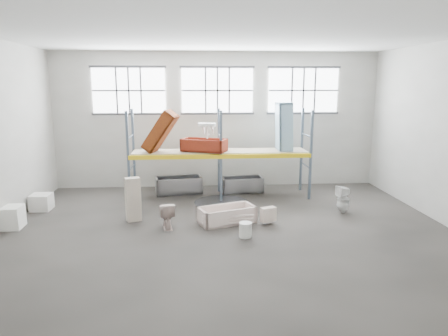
{
  "coord_description": "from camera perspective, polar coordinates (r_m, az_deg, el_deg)",
  "views": [
    {
      "loc": [
        -0.83,
        -10.21,
        3.8
      ],
      "look_at": [
        0.0,
        1.5,
        1.4
      ],
      "focal_mm": 32.66,
      "sensor_mm": 36.0,
      "label": 1
    }
  ],
  "objects": [
    {
      "name": "floor",
      "position": [
        10.95,
        0.56,
        -9.04
      ],
      "size": [
        12.0,
        10.0,
        0.1
      ],
      "primitive_type": "cube",
      "color": "#4B4540",
      "rests_on": "ground"
    },
    {
      "name": "ceiling",
      "position": [
        10.32,
        0.62,
        18.5
      ],
      "size": [
        12.0,
        10.0,
        0.1
      ],
      "primitive_type": "cube",
      "color": "silver",
      "rests_on": "ground"
    },
    {
      "name": "wall_back",
      "position": [
        15.34,
        -0.95,
        6.69
      ],
      "size": [
        12.0,
        0.1,
        5.0
      ],
      "primitive_type": "cube",
      "color": "#A09E94",
      "rests_on": "ground"
    },
    {
      "name": "wall_front",
      "position": [
        5.39,
        4.94,
        -2.47
      ],
      "size": [
        12.0,
        0.1,
        5.0
      ],
      "primitive_type": "cube",
      "color": "#9D9A91",
      "rests_on": "ground"
    },
    {
      "name": "window_left",
      "position": [
        15.34,
        -13.17,
        10.51
      ],
      "size": [
        2.6,
        0.04,
        1.6
      ],
      "primitive_type": "cube",
      "color": "white",
      "rests_on": "wall_back"
    },
    {
      "name": "window_mid",
      "position": [
        15.18,
        -0.94,
        10.8
      ],
      "size": [
        2.6,
        0.04,
        1.6
      ],
      "primitive_type": "cube",
      "color": "white",
      "rests_on": "wall_back"
    },
    {
      "name": "window_right",
      "position": [
        15.68,
        11.03,
        10.62
      ],
      "size": [
        2.6,
        0.04,
        1.6
      ],
      "primitive_type": "cube",
      "color": "white",
      "rests_on": "wall_back"
    },
    {
      "name": "rack_upright_la",
      "position": [
        13.49,
        -13.25,
        1.42
      ],
      "size": [
        0.08,
        0.08,
        3.0
      ],
      "primitive_type": "cube",
      "color": "slate",
      "rests_on": "floor"
    },
    {
      "name": "rack_upright_lb",
      "position": [
        14.66,
        -12.53,
        2.25
      ],
      "size": [
        0.08,
        0.08,
        3.0
      ],
      "primitive_type": "cube",
      "color": "slate",
      "rests_on": "floor"
    },
    {
      "name": "rack_upright_ma",
      "position": [
        13.34,
        -0.43,
        1.62
      ],
      "size": [
        0.08,
        0.08,
        3.0
      ],
      "primitive_type": "cube",
      "color": "slate",
      "rests_on": "floor"
    },
    {
      "name": "rack_upright_mb",
      "position": [
        14.52,
        -0.73,
        2.44
      ],
      "size": [
        0.08,
        0.08,
        3.0
      ],
      "primitive_type": "cube",
      "color": "slate",
      "rests_on": "floor"
    },
    {
      "name": "rack_upright_ra",
      "position": [
        13.85,
        12.06,
        1.74
      ],
      "size": [
        0.08,
        0.08,
        3.0
      ],
      "primitive_type": "cube",
      "color": "slate",
      "rests_on": "floor"
    },
    {
      "name": "rack_upright_rb",
      "position": [
        15.0,
        10.8,
        2.52
      ],
      "size": [
        0.08,
        0.08,
        3.0
      ],
      "primitive_type": "cube",
      "color": "slate",
      "rests_on": "floor"
    },
    {
      "name": "rack_beam_front",
      "position": [
        13.34,
        -0.43,
        1.62
      ],
      "size": [
        6.0,
        0.1,
        0.14
      ],
      "primitive_type": "cube",
      "color": "yellow",
      "rests_on": "floor"
    },
    {
      "name": "rack_beam_back",
      "position": [
        14.52,
        -0.73,
        2.44
      ],
      "size": [
        6.0,
        0.1,
        0.14
      ],
      "primitive_type": "cube",
      "color": "yellow",
      "rests_on": "floor"
    },
    {
      "name": "shelf_deck",
      "position": [
        13.92,
        -0.58,
        2.37
      ],
      "size": [
        5.9,
        1.1,
        0.03
      ],
      "primitive_type": "cube",
      "color": "gray",
      "rests_on": "floor"
    },
    {
      "name": "wet_patch",
      "position": [
        13.49,
        -0.36,
        -4.8
      ],
      "size": [
        1.8,
        1.8,
        0.0
      ],
      "primitive_type": "cylinder",
      "color": "black",
      "rests_on": "floor"
    },
    {
      "name": "bathtub_beige",
      "position": [
        11.49,
        0.41,
        -6.56
      ],
      "size": [
        1.71,
        1.22,
        0.46
      ],
      "primitive_type": null,
      "rotation": [
        0.0,
        0.0,
        0.35
      ],
      "color": "beige",
      "rests_on": "floor"
    },
    {
      "name": "cistern_spare",
      "position": [
        11.42,
        6.21,
        -6.48
      ],
      "size": [
        0.47,
        0.36,
        0.4
      ],
      "primitive_type": "cube",
      "rotation": [
        0.0,
        0.0,
        0.43
      ],
      "color": "beige",
      "rests_on": "bathtub_beige"
    },
    {
      "name": "sink_in_tub",
      "position": [
        11.64,
        3.37,
        -6.7
      ],
      "size": [
        0.61,
        0.61,
        0.16
      ],
      "primitive_type": "imported",
      "rotation": [
        0.0,
        0.0,
        0.34
      ],
      "color": "beige",
      "rests_on": "bathtub_beige"
    },
    {
      "name": "toilet_beige",
      "position": [
        11.16,
        -8.0,
        -6.51
      ],
      "size": [
        0.51,
        0.76,
        0.72
      ],
      "primitive_type": "imported",
      "rotation": [
        0.0,
        0.0,
        3.29
      ],
      "color": "beige",
      "rests_on": "floor"
    },
    {
      "name": "cistern_tall",
      "position": [
        11.82,
        -12.61,
        -4.31
      ],
      "size": [
        0.47,
        0.39,
        1.25
      ],
      "primitive_type": "cube",
      "rotation": [
        0.0,
        0.0,
        0.37
      ],
      "color": "beige",
      "rests_on": "floor"
    },
    {
      "name": "toilet_white",
      "position": [
        12.83,
        16.36,
        -4.22
      ],
      "size": [
        0.46,
        0.45,
        0.83
      ],
      "primitive_type": "imported",
      "rotation": [
        0.0,
        0.0,
        -1.34
      ],
      "color": "white",
      "rests_on": "floor"
    },
    {
      "name": "steel_tub_left",
      "position": [
        14.62,
        -6.37,
        -2.4
      ],
      "size": [
        1.71,
        1.02,
        0.59
      ],
      "primitive_type": null,
      "rotation": [
        0.0,
        0.0,
        0.18
      ],
      "color": "#94969B",
      "rests_on": "floor"
    },
    {
      "name": "steel_tub_right",
      "position": [
        14.74,
        2.54,
        -2.33
      ],
      "size": [
        1.52,
        0.82,
        0.53
      ],
      "primitive_type": null,
      "rotation": [
        0.0,
        0.0,
        0.1
      ],
      "color": "#9C9CA2",
      "rests_on": "floor"
    },
    {
      "name": "rust_tub_flat",
      "position": [
        13.71,
        -2.81,
        3.24
      ],
      "size": [
        1.63,
        1.21,
        0.42
      ],
      "primitive_type": null,
      "rotation": [
        0.0,
        0.0,
        -0.4
      ],
      "color": "maroon",
      "rests_on": "shelf_deck"
    },
    {
      "name": "rust_tub_tilted",
      "position": [
        13.64,
        -8.87,
        5.08
      ],
      "size": [
        1.32,
        0.96,
        1.44
      ],
      "primitive_type": null,
      "rotation": [
        0.0,
        -0.96,
        -0.25
      ],
      "color": "#7B370D",
      "rests_on": "shelf_deck"
    },
    {
      "name": "sink_on_shelf",
      "position": [
        13.53,
        -2.37,
        4.3
      ],
      "size": [
        0.7,
        0.61,
        0.53
      ],
      "primitive_type": "imported",
      "rotation": [
        0.0,
        0.0,
        -0.29
      ],
      "color": "white",
      "rests_on": "rust_tub_flat"
    },
    {
      "name": "blue_tub_upright",
      "position": [
        14.12,
        8.4,
        5.72
      ],
      "size": [
        0.53,
        0.78,
        1.68
      ],
      "primitive_type": null,
      "rotation": [
        0.0,
        1.54,
        -0.01
      ],
      "color": "#8BB5CE",
      "rests_on": "shelf_deck"
    },
    {
      "name": "bucket",
      "position": [
        10.48,
        3.01,
        -8.62
      ],
      "size": [
        0.38,
        0.38,
        0.38
      ],
      "primitive_type": "cylinder",
      "rotation": [
        0.0,
        0.0,
        0.19
      ],
      "color": "silver",
      "rests_on": "floor"
    },
    {
      "name": "carton_near",
      "position": [
        12.48,
        -27.93,
        -6.12
      ],
      "size": [
        0.73,
        0.63,
        0.6
      ],
      "primitive_type": "cube",
      "rotation": [
        0.0,
        0.0,
        0.04
      ],
      "color": "white",
      "rests_on": "floor"
    },
    {
      "name": "carton_far",
      "position": [
        13.85,
        -24.2,
        -4.36
      ],
      "size": [
        0.59,
        0.59,
        0.49
      ],
      "primitive_type": "cube",
      "rotation": [
        0.0,
        0.0,
        -0.01
      ],
      "color": "silver",
      "rests_on": "floor"
    }
  ]
}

